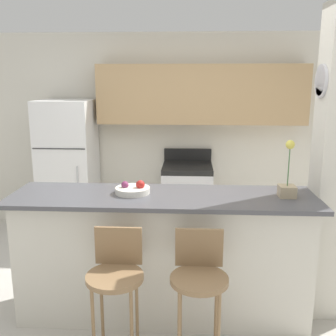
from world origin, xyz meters
name	(u,v)px	position (x,y,z in m)	size (l,w,h in m)	color
ground_plane	(163,312)	(0.00, 0.00, 0.00)	(14.00, 14.00, 0.00)	beige
wall_back	(185,117)	(0.15, 2.08, 1.49)	(5.60, 0.38, 2.55)	silver
counter_bar	(163,255)	(0.00, 0.00, 0.54)	(2.48, 0.68, 1.06)	silver
refrigerator	(69,168)	(-1.33, 1.77, 0.86)	(0.66, 0.67, 1.72)	white
stove_range	(187,199)	(0.19, 1.80, 0.46)	(0.62, 0.64, 1.07)	silver
bar_stool_left	(116,276)	(-0.29, -0.57, 0.64)	(0.40, 0.40, 0.95)	olive
bar_stool_right	(199,279)	(0.29, -0.57, 0.64)	(0.40, 0.40, 0.95)	olive
orchid_vase	(288,183)	(0.99, 0.01, 1.18)	(0.13, 0.13, 0.46)	tan
fruit_bowl	(133,190)	(-0.25, 0.04, 1.09)	(0.28, 0.28, 0.11)	silver
trash_bin	(109,225)	(-0.78, 1.55, 0.19)	(0.28, 0.28, 0.38)	#59595B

